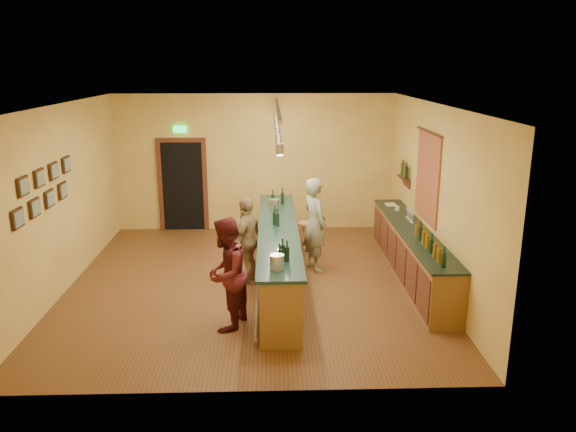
{
  "coord_description": "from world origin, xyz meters",
  "views": [
    {
      "loc": [
        0.35,
        -9.55,
        3.88
      ],
      "look_at": [
        0.68,
        0.2,
        1.2
      ],
      "focal_mm": 35.0,
      "sensor_mm": 36.0,
      "label": 1
    }
  ],
  "objects_px": {
    "customer_a": "(226,274)",
    "bar_stool": "(306,229)",
    "tasting_bar": "(278,251)",
    "customer_b": "(248,240)",
    "back_counter": "(412,253)",
    "bartender": "(315,224)"
  },
  "relations": [
    {
      "from": "tasting_bar",
      "to": "bar_stool",
      "type": "bearing_deg",
      "value": 68.85
    },
    {
      "from": "back_counter",
      "to": "bar_stool",
      "type": "xyz_separation_m",
      "value": [
        -1.87,
        1.38,
        0.05
      ]
    },
    {
      "from": "tasting_bar",
      "to": "customer_a",
      "type": "bearing_deg",
      "value": -114.69
    },
    {
      "from": "bartender",
      "to": "bar_stool",
      "type": "height_order",
      "value": "bartender"
    },
    {
      "from": "bartender",
      "to": "customer_a",
      "type": "relative_size",
      "value": 1.05
    },
    {
      "from": "back_counter",
      "to": "bar_stool",
      "type": "relative_size",
      "value": 6.64
    },
    {
      "from": "tasting_bar",
      "to": "bartender",
      "type": "distance_m",
      "value": 1.03
    },
    {
      "from": "back_counter",
      "to": "tasting_bar",
      "type": "height_order",
      "value": "tasting_bar"
    },
    {
      "from": "customer_a",
      "to": "bar_stool",
      "type": "bearing_deg",
      "value": 175.51
    },
    {
      "from": "customer_a",
      "to": "customer_b",
      "type": "distance_m",
      "value": 1.86
    },
    {
      "from": "bartender",
      "to": "customer_b",
      "type": "xyz_separation_m",
      "value": [
        -1.26,
        -0.59,
        -0.11
      ]
    },
    {
      "from": "bartender",
      "to": "tasting_bar",
      "type": "bearing_deg",
      "value": 110.69
    },
    {
      "from": "tasting_bar",
      "to": "customer_b",
      "type": "distance_m",
      "value": 0.59
    },
    {
      "from": "back_counter",
      "to": "bartender",
      "type": "distance_m",
      "value": 1.88
    },
    {
      "from": "customer_a",
      "to": "bar_stool",
      "type": "height_order",
      "value": "customer_a"
    },
    {
      "from": "back_counter",
      "to": "tasting_bar",
      "type": "distance_m",
      "value": 2.49
    },
    {
      "from": "back_counter",
      "to": "customer_a",
      "type": "xyz_separation_m",
      "value": [
        -3.28,
        -1.93,
        0.37
      ]
    },
    {
      "from": "tasting_bar",
      "to": "customer_b",
      "type": "xyz_separation_m",
      "value": [
        -0.55,
        0.09,
        0.18
      ]
    },
    {
      "from": "back_counter",
      "to": "customer_a",
      "type": "height_order",
      "value": "customer_a"
    },
    {
      "from": "tasting_bar",
      "to": "bartender",
      "type": "height_order",
      "value": "bartender"
    },
    {
      "from": "tasting_bar",
      "to": "customer_b",
      "type": "height_order",
      "value": "customer_b"
    },
    {
      "from": "bartender",
      "to": "bar_stool",
      "type": "relative_size",
      "value": 2.63
    }
  ]
}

